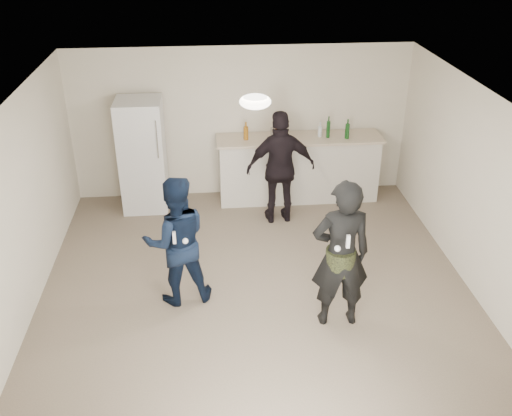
{
  "coord_description": "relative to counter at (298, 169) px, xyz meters",
  "views": [
    {
      "loc": [
        -0.54,
        -5.88,
        4.39
      ],
      "look_at": [
        0.0,
        0.2,
        1.15
      ],
      "focal_mm": 40.0,
      "sensor_mm": 36.0,
      "label": 1
    }
  ],
  "objects": [
    {
      "name": "floor",
      "position": [
        -0.93,
        -2.67,
        -0.53
      ],
      "size": [
        6.0,
        6.0,
        0.0
      ],
      "primitive_type": "plane",
      "color": "#6B5B4C",
      "rests_on": "ground"
    },
    {
      "name": "ceiling",
      "position": [
        -0.93,
        -2.67,
        1.98
      ],
      "size": [
        6.0,
        6.0,
        0.0
      ],
      "primitive_type": "plane",
      "rotation": [
        3.14,
        0.0,
        0.0
      ],
      "color": "silver",
      "rests_on": "wall_back"
    },
    {
      "name": "wall_back",
      "position": [
        -0.93,
        0.33,
        0.72
      ],
      "size": [
        6.0,
        0.0,
        6.0
      ],
      "primitive_type": "plane",
      "rotation": [
        1.57,
        0.0,
        0.0
      ],
      "color": "beige",
      "rests_on": "floor"
    },
    {
      "name": "wall_front",
      "position": [
        -0.93,
        -5.67,
        0.72
      ],
      "size": [
        6.0,
        0.0,
        6.0
      ],
      "primitive_type": "plane",
      "rotation": [
        -1.57,
        0.0,
        0.0
      ],
      "color": "beige",
      "rests_on": "floor"
    },
    {
      "name": "wall_left",
      "position": [
        -3.68,
        -2.67,
        0.72
      ],
      "size": [
        0.0,
        6.0,
        6.0
      ],
      "primitive_type": "plane",
      "rotation": [
        1.57,
        0.0,
        1.57
      ],
      "color": "beige",
      "rests_on": "floor"
    },
    {
      "name": "wall_right",
      "position": [
        1.82,
        -2.67,
        0.72
      ],
      "size": [
        0.0,
        6.0,
        6.0
      ],
      "primitive_type": "plane",
      "rotation": [
        1.57,
        0.0,
        -1.57
      ],
      "color": "beige",
      "rests_on": "floor"
    },
    {
      "name": "counter",
      "position": [
        0.0,
        0.0,
        0.0
      ],
      "size": [
        2.6,
        0.56,
        1.05
      ],
      "primitive_type": "cube",
      "color": "beige",
      "rests_on": "floor"
    },
    {
      "name": "counter_top",
      "position": [
        0.0,
        0.0,
        0.55
      ],
      "size": [
        2.68,
        0.64,
        0.04
      ],
      "primitive_type": "cube",
      "color": "beige",
      "rests_on": "counter"
    },
    {
      "name": "fridge",
      "position": [
        -2.51,
        -0.07,
        0.38
      ],
      "size": [
        0.7,
        0.7,
        1.8
      ],
      "primitive_type": "cube",
      "color": "silver",
      "rests_on": "floor"
    },
    {
      "name": "fridge_handle",
      "position": [
        -2.23,
        -0.44,
        0.78
      ],
      "size": [
        0.02,
        0.02,
        0.6
      ],
      "primitive_type": "cylinder",
      "color": "silver",
      "rests_on": "fridge"
    },
    {
      "name": "ceiling_dome",
      "position": [
        -0.93,
        -2.37,
        1.93
      ],
      "size": [
        0.36,
        0.36,
        0.16
      ],
      "primitive_type": "ellipsoid",
      "color": "white",
      "rests_on": "ceiling"
    },
    {
      "name": "shaker",
      "position": [
        -0.43,
        0.02,
        0.65
      ],
      "size": [
        0.08,
        0.08,
        0.17
      ],
      "primitive_type": "cylinder",
      "color": "#AAAAAE",
      "rests_on": "counter_top"
    },
    {
      "name": "man",
      "position": [
        -1.9,
        -2.64,
        0.31
      ],
      "size": [
        0.91,
        0.76,
        1.67
      ],
      "primitive_type": "imported",
      "rotation": [
        0.0,
        0.0,
        3.32
      ],
      "color": "#0F203F",
      "rests_on": "floor"
    },
    {
      "name": "woman",
      "position": [
        -0.04,
        -3.25,
        0.4
      ],
      "size": [
        0.68,
        0.45,
        1.84
      ],
      "primitive_type": "imported",
      "rotation": [
        0.0,
        0.0,
        3.15
      ],
      "color": "black",
      "rests_on": "floor"
    },
    {
      "name": "camo_shorts",
      "position": [
        -0.04,
        -3.25,
        0.32
      ],
      "size": [
        0.34,
        0.34,
        0.28
      ],
      "primitive_type": "cylinder",
      "color": "#313A1A",
      "rests_on": "woman"
    },
    {
      "name": "spectator",
      "position": [
        -0.39,
        -0.73,
        0.37
      ],
      "size": [
        1.07,
        0.5,
        1.78
      ],
      "primitive_type": "imported",
      "rotation": [
        0.0,
        0.0,
        3.21
      ],
      "color": "black",
      "rests_on": "floor"
    },
    {
      "name": "remote_man",
      "position": [
        -1.9,
        -2.92,
        0.53
      ],
      "size": [
        0.04,
        0.04,
        0.15
      ],
      "primitive_type": "cube",
      "color": "silver",
      "rests_on": "man"
    },
    {
      "name": "nunchuk_man",
      "position": [
        -1.78,
        -2.89,
        0.45
      ],
      "size": [
        0.07,
        0.07,
        0.07
      ],
      "primitive_type": "sphere",
      "color": "white",
      "rests_on": "man"
    },
    {
      "name": "remote_woman",
      "position": [
        -0.04,
        -3.5,
        0.72
      ],
      "size": [
        0.04,
        0.04,
        0.15
      ],
      "primitive_type": "cube",
      "color": "white",
      "rests_on": "woman"
    },
    {
      "name": "nunchuk_woman",
      "position": [
        -0.14,
        -3.47,
        0.62
      ],
      "size": [
        0.07,
        0.07,
        0.07
      ],
      "primitive_type": "sphere",
      "color": "white",
      "rests_on": "woman"
    },
    {
      "name": "bottle_cluster",
      "position": [
        0.01,
        0.01,
        0.68
      ],
      "size": [
        1.69,
        0.34,
        0.27
      ],
      "color": "#9D5F16",
      "rests_on": "counter_top"
    }
  ]
}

